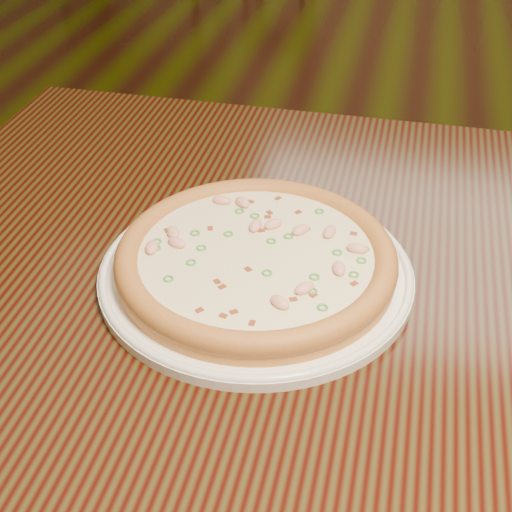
# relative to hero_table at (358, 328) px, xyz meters

# --- Properties ---
(ground) EXTENTS (9.00, 9.00, 0.00)m
(ground) POSITION_rel_hero_table_xyz_m (0.05, 0.68, -0.65)
(ground) COLOR black
(hero_table) EXTENTS (1.20, 0.80, 0.75)m
(hero_table) POSITION_rel_hero_table_xyz_m (0.00, 0.00, 0.00)
(hero_table) COLOR black
(hero_table) RESTS_ON ground
(plate) EXTENTS (0.36, 0.36, 0.02)m
(plate) POSITION_rel_hero_table_xyz_m (-0.12, -0.05, 0.11)
(plate) COLOR white
(plate) RESTS_ON hero_table
(pizza) EXTENTS (0.32, 0.32, 0.03)m
(pizza) POSITION_rel_hero_table_xyz_m (-0.12, -0.05, 0.13)
(pizza) COLOR #CF8C3E
(pizza) RESTS_ON plate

